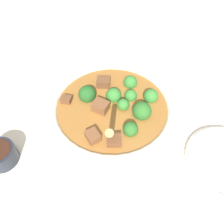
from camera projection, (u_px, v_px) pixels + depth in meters
name	position (u px, v px, depth m)	size (l,w,h in m)	color
ground_plane	(112.00, 125.00, 0.58)	(4.00, 4.00, 0.00)	silver
stew_bowl	(112.00, 113.00, 0.54)	(0.29, 0.29, 0.24)	beige
condiment_bowl	(0.00, 154.00, 0.50)	(0.07, 0.07, 0.04)	#232833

